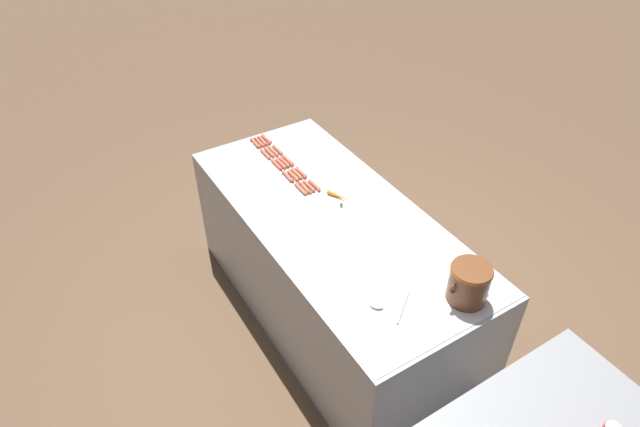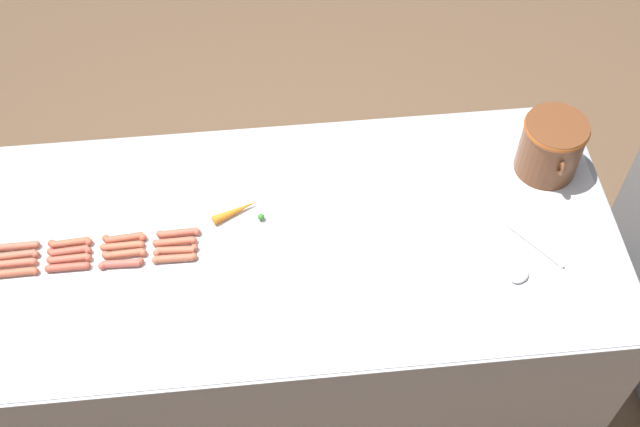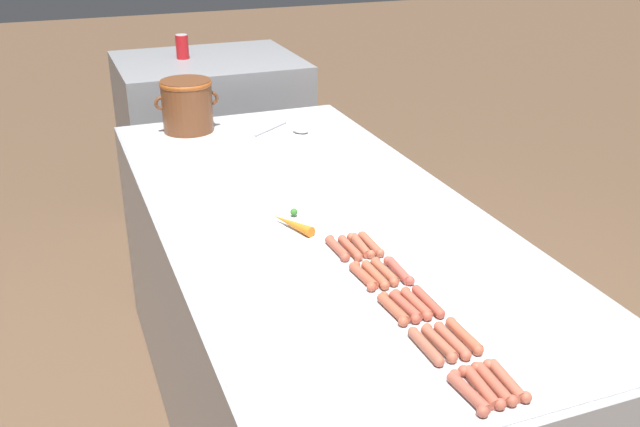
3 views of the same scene
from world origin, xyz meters
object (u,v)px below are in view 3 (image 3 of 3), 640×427
Objects in this scene: hot_dog_0 at (468,393)px; hot_dog_17 at (428,301)px; hot_dog_10 at (494,384)px; hot_dog_15 at (507,380)px; carrot at (292,223)px; soda_can at (182,47)px; hot_dog_4 at (337,248)px; hot_dog_16 at (464,336)px; bean_pot at (187,103)px; hot_dog_2 at (393,309)px; hot_dog_11 at (452,341)px; hot_dog_18 at (399,270)px; hot_dog_3 at (363,276)px; hot_dog_9 at (350,248)px; hot_dog_6 at (439,343)px; hot_dog_1 at (426,346)px; hot_dog_8 at (375,275)px; hot_dog_19 at (371,244)px; hot_dog_12 at (416,303)px; hot_dog_13 at (385,271)px; back_cabinet at (213,151)px; hot_dog_14 at (361,245)px; hot_dog_7 at (405,306)px.

hot_dog_17 is (0.09, 0.34, 0.00)m from hot_dog_0.
hot_dog_15 is at bearing -0.91° from hot_dog_10.
soda_can reaches higher than carrot.
soda_can is (0.00, 2.15, 0.16)m from hot_dog_4.
hot_dog_16 is 0.54× the size of bean_pot.
hot_dog_2 is 0.34m from hot_dog_4.
hot_dog_0 is at bearing -89.76° from hot_dog_4.
hot_dog_11 is 0.33m from hot_dog_18.
hot_dog_3 is at bearing 118.85° from hot_dog_17.
hot_dog_10 is at bearing -87.25° from hot_dog_9.
hot_dog_2 is 0.33m from hot_dog_9.
soda_can is at bearing 90.71° from hot_dog_6.
hot_dog_18 is (0.00, 0.32, 0.00)m from hot_dog_16.
hot_dog_18 is 0.83× the size of carrot.
hot_dog_17 is (0.10, 0.17, 0.00)m from hot_dog_1.
hot_dog_8 is 0.33m from hot_dog_11.
hot_dog_12 is at bearing -95.42° from hot_dog_19.
hot_dog_3 is 1.00× the size of hot_dog_17.
back_cabinet is at bearing 88.59° from hot_dog_13.
hot_dog_6 and hot_dog_10 have the same top height.
hot_dog_13 is 1.44m from bean_pot.
hot_dog_1 is 1.00× the size of hot_dog_19.
hot_dog_8 is at bearing -166.75° from hot_dog_13.
back_cabinet is at bearing 88.55° from hot_dog_14.
hot_dog_2 is 0.34m from hot_dog_14.
back_cabinet is 7.13× the size of hot_dog_13.
back_cabinet reaches higher than hot_dog_7.
hot_dog_14 is at bearing 82.45° from hot_dog_1.
hot_dog_7 is at bearing 95.09° from hot_dog_10.
hot_dog_3 is 0.10m from hot_dog_18.
hot_dog_2 is at bearing 89.00° from hot_dog_1.
hot_dog_0 and hot_dog_7 have the same top height.
hot_dog_4 is at bearing 90.58° from hot_dog_2.
hot_dog_0 is at bearing -90.10° from hot_dog_2.
hot_dog_0 and hot_dog_12 have the same top height.
hot_dog_17 is 0.17m from hot_dog_18.
soda_can reaches higher than hot_dog_19.
hot_dog_15 is 0.50m from hot_dog_18.
hot_dog_2 is at bearing -100.19° from hot_dog_8.
hot_dog_0 is 1.00× the size of hot_dog_7.
hot_dog_8 and hot_dog_9 have the same top height.
carrot is (-0.10, 0.54, 0.00)m from hot_dog_7.
hot_dog_2 is 1.00× the size of hot_dog_3.
soda_can is at bearing 79.79° from bean_pot.
hot_dog_8 is 1.00× the size of hot_dog_15.
back_cabinet is 2.80m from hot_dog_15.
hot_dog_3 is 2.32m from soda_can.
hot_dog_4 is at bearing 90.24° from hot_dog_0.
hot_dog_12 is 0.17m from hot_dog_18.
hot_dog_2 and hot_dog_17 have the same top height.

